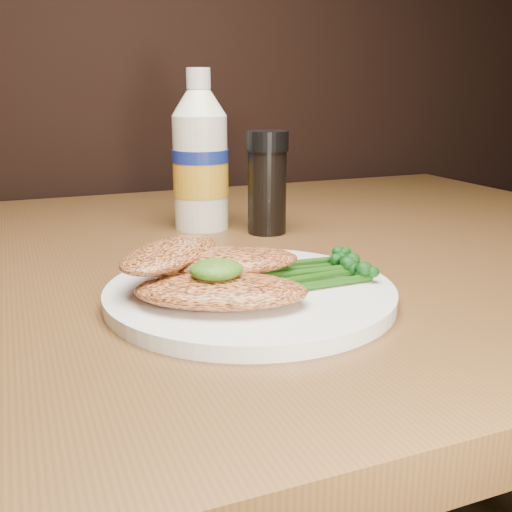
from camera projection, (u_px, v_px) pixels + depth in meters
name	position (u px, v px, depth m)	size (l,w,h in m)	color
plate	(250.00, 293.00, 0.51)	(0.24, 0.24, 0.01)	white
chicken_front	(221.00, 291.00, 0.46)	(0.13, 0.07, 0.02)	#D07942
chicken_mid	(222.00, 261.00, 0.51)	(0.13, 0.07, 0.02)	#D07942
chicken_back	(170.00, 254.00, 0.51)	(0.12, 0.06, 0.02)	#D07942
pesto_front	(216.00, 270.00, 0.46)	(0.04, 0.04, 0.02)	#123608
broccolini_bundle	(306.00, 269.00, 0.52)	(0.12, 0.09, 0.02)	#1C4910
mayo_bottle	(200.00, 151.00, 0.74)	(0.07, 0.07, 0.19)	white
pepper_grinder	(267.00, 183.00, 0.73)	(0.05, 0.05, 0.12)	black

